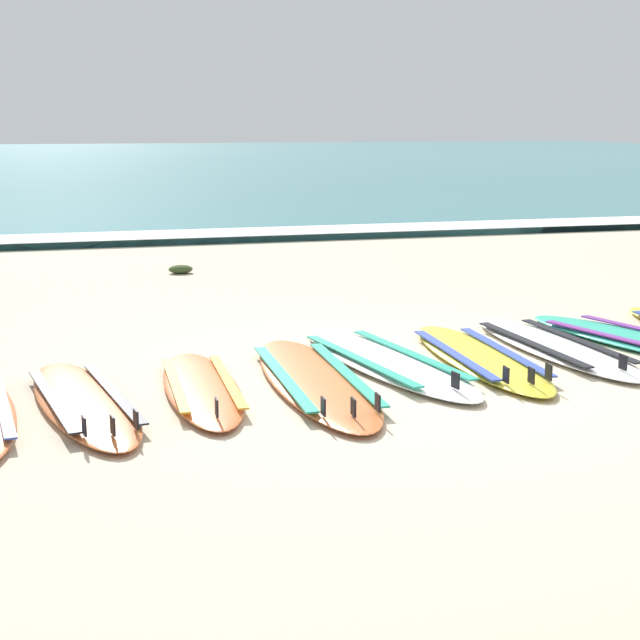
% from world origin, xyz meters
% --- Properties ---
extents(ground_plane, '(80.00, 80.00, 0.00)m').
position_xyz_m(ground_plane, '(0.00, 0.00, 0.00)').
color(ground_plane, beige).
extents(sea, '(80.00, 60.00, 0.10)m').
position_xyz_m(sea, '(0.00, 37.89, 0.05)').
color(sea, teal).
rests_on(sea, ground).
extents(wave_foam_strip, '(80.00, 1.14, 0.11)m').
position_xyz_m(wave_foam_strip, '(0.00, 8.45, 0.06)').
color(wave_foam_strip, white).
rests_on(wave_foam_strip, ground).
extents(surfboard_2, '(0.90, 2.24, 0.18)m').
position_xyz_m(surfboard_2, '(-2.37, -0.17, 0.04)').
color(surfboard_2, orange).
rests_on(surfboard_2, ground).
extents(surfboard_3, '(0.55, 2.00, 0.18)m').
position_xyz_m(surfboard_3, '(-1.58, -0.04, 0.04)').
color(surfboard_3, orange).
rests_on(surfboard_3, ground).
extents(surfboard_4, '(0.68, 2.53, 0.18)m').
position_xyz_m(surfboard_4, '(-0.78, -0.05, 0.04)').
color(surfboard_4, orange).
rests_on(surfboard_4, ground).
extents(surfboard_5, '(1.04, 2.52, 0.18)m').
position_xyz_m(surfboard_5, '(-0.13, 0.32, 0.04)').
color(surfboard_5, white).
rests_on(surfboard_5, ground).
extents(surfboard_6, '(0.65, 2.33, 0.18)m').
position_xyz_m(surfboard_6, '(0.62, 0.25, 0.04)').
color(surfboard_6, yellow).
rests_on(surfboard_6, ground).
extents(surfboard_7, '(0.70, 2.37, 0.18)m').
position_xyz_m(surfboard_7, '(1.36, 0.42, 0.04)').
color(surfboard_7, white).
rests_on(surfboard_7, ground).
extents(seaweed_clump_mid_sand, '(0.29, 0.23, 0.10)m').
position_xyz_m(seaweed_clump_mid_sand, '(-1.06, 5.22, 0.05)').
color(seaweed_clump_mid_sand, '#384723').
rests_on(seaweed_clump_mid_sand, ground).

